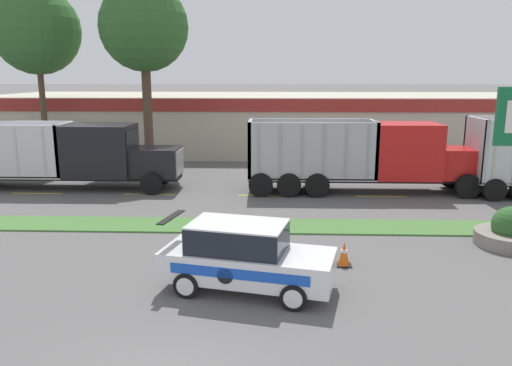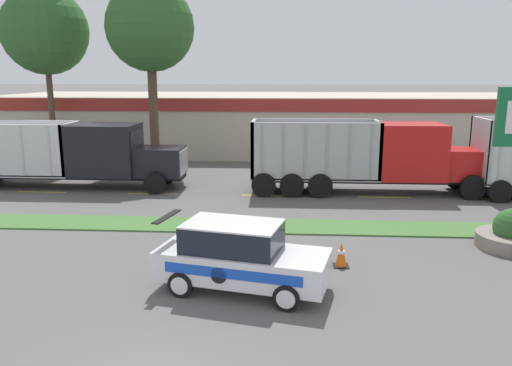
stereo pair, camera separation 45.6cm
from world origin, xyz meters
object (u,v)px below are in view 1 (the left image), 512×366
(dump_truck_lead, at_px, (384,157))
(traffic_cone, at_px, (344,254))
(stone_planter, at_px, (510,233))
(rally_car, at_px, (245,256))
(dump_truck_trail, at_px, (80,156))

(dump_truck_lead, distance_m, traffic_cone, 10.14)
(stone_planter, relative_size, traffic_cone, 3.04)
(dump_truck_lead, xyz_separation_m, traffic_cone, (-3.14, -9.56, -1.33))
(traffic_cone, bearing_deg, rally_car, -147.55)
(stone_planter, bearing_deg, traffic_cone, -160.72)
(rally_car, distance_m, stone_planter, 9.30)
(dump_truck_trail, bearing_deg, rally_car, -53.00)
(dump_truck_trail, height_order, traffic_cone, dump_truck_trail)
(stone_planter, xyz_separation_m, traffic_cone, (-5.68, -1.99, -0.08))
(rally_car, xyz_separation_m, traffic_cone, (2.81, 1.79, -0.56))
(dump_truck_trail, xyz_separation_m, stone_planter, (17.22, -7.82, -1.19))
(stone_planter, bearing_deg, dump_truck_lead, 108.55)
(rally_car, height_order, stone_planter, rally_car)
(traffic_cone, bearing_deg, dump_truck_trail, 139.65)
(dump_truck_trail, distance_m, stone_planter, 18.95)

